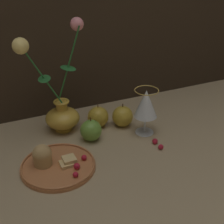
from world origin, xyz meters
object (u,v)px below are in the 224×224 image
Objects in this scene: plate_with_pastries at (55,163)px; wine_glass at (146,105)px; vase at (60,106)px; apple_beside_vase at (91,130)px; apple_near_glass at (123,116)px; apple_at_table_edge at (98,117)px.

wine_glass is (0.33, 0.06, 0.09)m from plate_with_pastries.
vase is 4.52× the size of apple_beside_vase.
apple_near_glass is (0.13, 0.04, 0.00)m from apple_beside_vase.
apple_at_table_edge is (0.05, 0.07, 0.00)m from apple_beside_vase.
vase is 4.33× the size of apple_at_table_edge.
wine_glass is 0.11m from apple_near_glass.
vase is at bearing 152.06° from wine_glass.
wine_glass reaches higher than apple_near_glass.
apple_beside_vase is (0.07, -0.10, -0.06)m from vase.
apple_near_glass is at bearing 25.79° from plate_with_pastries.
vase is at bearing 167.01° from apple_at_table_edge.
wine_glass reaches higher than apple_beside_vase.
vase reaches higher than wine_glass.
wine_glass is 1.85× the size of apple_near_glass.
plate_with_pastries is at bearing -154.21° from apple_near_glass.
vase is 1.73× the size of plate_with_pastries.
apple_near_glass is at bearing -16.39° from vase.
apple_beside_vase is at bearing -162.93° from apple_near_glass.
plate_with_pastries is at bearing -169.21° from wine_glass.
apple_beside_vase is at bearing -126.28° from apple_at_table_edge.
apple_at_table_edge is (0.13, -0.03, -0.06)m from vase.
plate_with_pastries is 0.35m from wine_glass.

